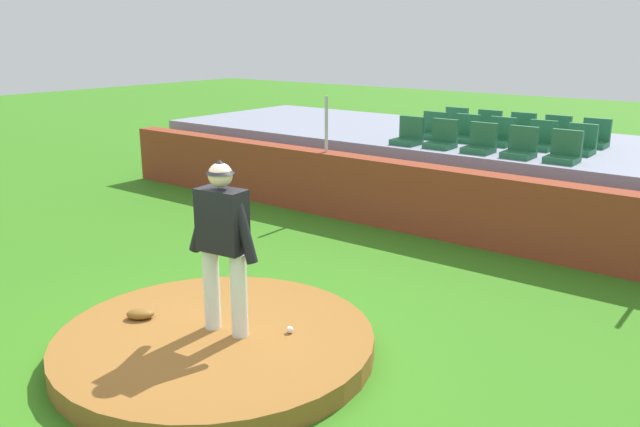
{
  "coord_description": "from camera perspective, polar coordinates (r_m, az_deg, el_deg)",
  "views": [
    {
      "loc": [
        4.67,
        -4.25,
        3.24
      ],
      "look_at": [
        0.0,
        1.78,
        1.13
      ],
      "focal_mm": 36.93,
      "sensor_mm": 36.0,
      "label": 1
    }
  ],
  "objects": [
    {
      "name": "ground_plane",
      "position": [
        7.09,
        -9.01,
        -11.87
      ],
      "size": [
        60.0,
        60.0,
        0.0
      ],
      "primitive_type": "plane",
      "color": "#337619"
    },
    {
      "name": "pitchers_mound",
      "position": [
        7.04,
        -9.05,
        -11.06
      ],
      "size": [
        3.3,
        3.3,
        0.23
      ],
      "primitive_type": "cylinder",
      "color": "brown",
      "rests_on": "ground_plane"
    },
    {
      "name": "pitcher",
      "position": [
        6.64,
        -8.43,
        -1.84
      ],
      "size": [
        0.86,
        0.32,
        1.82
      ],
      "rotation": [
        0.0,
        0.0,
        0.12
      ],
      "color": "white",
      "rests_on": "pitchers_mound"
    },
    {
      "name": "baseball",
      "position": [
        6.91,
        -2.64,
        -10.03
      ],
      "size": [
        0.07,
        0.07,
        0.07
      ],
      "primitive_type": "sphere",
      "color": "white",
      "rests_on": "pitchers_mound"
    },
    {
      "name": "fielding_glove",
      "position": [
        7.48,
        -15.29,
        -8.38
      ],
      "size": [
        0.36,
        0.35,
        0.11
      ],
      "primitive_type": "ellipsoid",
      "rotation": [
        0.0,
        0.0,
        3.86
      ],
      "color": "brown",
      "rests_on": "pitchers_mound"
    },
    {
      "name": "brick_barrier",
      "position": [
        10.76,
        10.82,
        0.87
      ],
      "size": [
        15.05,
        0.4,
        1.15
      ],
      "primitive_type": "cube",
      "color": "brown",
      "rests_on": "ground_plane"
    },
    {
      "name": "fence_post_left",
      "position": [
        11.82,
        0.55,
        7.74
      ],
      "size": [
        0.06,
        0.06,
        1.0
      ],
      "primitive_type": "cylinder",
      "color": "silver",
      "rests_on": "brick_barrier"
    },
    {
      "name": "bleacher_platform",
      "position": [
        13.2,
        16.3,
        3.43
      ],
      "size": [
        15.04,
        4.19,
        1.24
      ],
      "primitive_type": "cube",
      "color": "gray",
      "rests_on": "ground_plane"
    },
    {
      "name": "stadium_chair_0",
      "position": [
        12.25,
        7.68,
        6.7
      ],
      "size": [
        0.48,
        0.44,
        0.5
      ],
      "rotation": [
        0.0,
        0.0,
        3.14
      ],
      "color": "#23663F",
      "rests_on": "bleacher_platform"
    },
    {
      "name": "stadium_chair_1",
      "position": [
        11.96,
        10.53,
        6.38
      ],
      "size": [
        0.48,
        0.44,
        0.5
      ],
      "rotation": [
        0.0,
        0.0,
        3.14
      ],
      "color": "#23663F",
      "rests_on": "bleacher_platform"
    },
    {
      "name": "stadium_chair_2",
      "position": [
        11.62,
        13.74,
        5.93
      ],
      "size": [
        0.48,
        0.44,
        0.5
      ],
      "rotation": [
        0.0,
        0.0,
        3.14
      ],
      "color": "#23663F",
      "rests_on": "bleacher_platform"
    },
    {
      "name": "stadium_chair_3",
      "position": [
        11.34,
        16.98,
        5.47
      ],
      "size": [
        0.48,
        0.44,
        0.5
      ],
      "rotation": [
        0.0,
        0.0,
        3.14
      ],
      "color": "#23663F",
      "rests_on": "bleacher_platform"
    },
    {
      "name": "stadium_chair_4",
      "position": [
        11.13,
        20.39,
        5.0
      ],
      "size": [
        0.48,
        0.44,
        0.5
      ],
      "rotation": [
        0.0,
        0.0,
        3.14
      ],
      "color": "#23663F",
      "rests_on": "bleacher_platform"
    },
    {
      "name": "stadium_chair_5",
      "position": [
        13.04,
        9.7,
        7.15
      ],
      "size": [
        0.48,
        0.44,
        0.5
      ],
      "rotation": [
        0.0,
        0.0,
        3.14
      ],
      "color": "#23663F",
      "rests_on": "bleacher_platform"
    },
    {
      "name": "stadium_chair_6",
      "position": [
        12.75,
        12.49,
        6.83
      ],
      "size": [
        0.48,
        0.44,
        0.5
      ],
      "rotation": [
        0.0,
        0.0,
        3.14
      ],
      "color": "#23663F",
      "rests_on": "bleacher_platform"
    },
    {
      "name": "stadium_chair_7",
      "position": [
        12.48,
        15.33,
        6.46
      ],
      "size": [
        0.48,
        0.44,
        0.5
      ],
      "rotation": [
        0.0,
        0.0,
        3.14
      ],
      "color": "#23663F",
      "rests_on": "bleacher_platform"
    },
    {
      "name": "stadium_chair_8",
      "position": [
        12.23,
        18.56,
        6.03
      ],
      "size": [
        0.48,
        0.44,
        0.5
      ],
      "rotation": [
        0.0,
        0.0,
        3.14
      ],
      "color": "#23663F",
      "rests_on": "bleacher_platform"
    },
    {
      "name": "stadium_chair_9",
      "position": [
        12.0,
        21.6,
        5.58
      ],
      "size": [
        0.48,
        0.44,
        0.5
      ],
      "rotation": [
        0.0,
        0.0,
        3.14
      ],
      "color": "#23663F",
      "rests_on": "bleacher_platform"
    },
    {
      "name": "stadium_chair_10",
      "position": [
        13.86,
        11.54,
        7.55
      ],
      "size": [
        0.48,
        0.44,
        0.5
      ],
      "rotation": [
        0.0,
        0.0,
        3.14
      ],
      "color": "#23663F",
      "rests_on": "bleacher_platform"
    },
    {
      "name": "stadium_chair_11",
      "position": [
        13.54,
        14.28,
        7.2
      ],
      "size": [
        0.48,
        0.44,
        0.5
      ],
      "rotation": [
        0.0,
        0.0,
        3.14
      ],
      "color": "#23663F",
      "rests_on": "bleacher_platform"
    },
    {
      "name": "stadium_chair_12",
      "position": [
        13.28,
        16.99,
        6.85
      ],
      "size": [
        0.48,
        0.44,
        0.5
      ],
      "rotation": [
        0.0,
        0.0,
        3.14
      ],
      "color": "#23663F",
      "rests_on": "bleacher_platform"
    },
    {
      "name": "stadium_chair_13",
      "position": [
        13.05,
        19.73,
        6.47
      ],
      "size": [
        0.48,
        0.44,
        0.5
      ],
      "rotation": [
        0.0,
        0.0,
        3.14
      ],
      "color": "#23663F",
      "rests_on": "bleacher_platform"
    },
    {
      "name": "stadium_chair_14",
      "position": [
        12.84,
        22.68,
        6.05
      ],
      "size": [
        0.48,
        0.44,
        0.5
      ],
      "rotation": [
        0.0,
        0.0,
        3.14
      ],
      "color": "#23663F",
      "rests_on": "bleacher_platform"
    }
  ]
}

